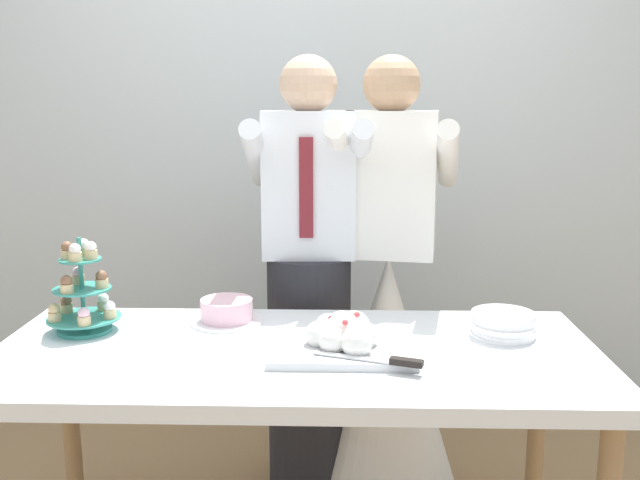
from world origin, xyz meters
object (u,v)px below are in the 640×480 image
(main_cake_tray, at_px, (343,339))
(plate_stack, at_px, (504,324))
(cupcake_stand, at_px, (83,295))
(person_groom, at_px, (309,300))
(dessert_table, at_px, (295,373))
(round_cake, at_px, (227,312))
(person_bride, at_px, (387,340))

(main_cake_tray, xyz_separation_m, plate_stack, (0.50, 0.16, -0.00))
(cupcake_stand, xyz_separation_m, person_groom, (0.69, 0.48, -0.15))
(main_cake_tray, xyz_separation_m, person_groom, (-0.13, 0.64, -0.07))
(cupcake_stand, distance_m, plate_stack, 1.32)
(dessert_table, distance_m, round_cake, 0.36)
(person_bride, bearing_deg, dessert_table, -116.49)
(main_cake_tray, xyz_separation_m, person_bride, (0.17, 0.66, -0.23))
(plate_stack, height_order, round_cake, round_cake)
(plate_stack, bearing_deg, cupcake_stand, 179.69)
(cupcake_stand, height_order, person_groom, person_groom)
(round_cake, bearing_deg, dessert_table, -45.52)
(plate_stack, bearing_deg, round_cake, 172.90)
(round_cake, bearing_deg, plate_stack, -7.10)
(cupcake_stand, bearing_deg, plate_stack, -0.31)
(plate_stack, relative_size, person_bride, 0.12)
(plate_stack, xyz_separation_m, person_bride, (-0.33, 0.50, -0.23))
(dessert_table, bearing_deg, round_cake, 134.48)
(plate_stack, relative_size, person_groom, 0.12)
(dessert_table, relative_size, round_cake, 7.50)
(person_groom, height_order, person_bride, same)
(cupcake_stand, distance_m, person_bride, 1.15)
(main_cake_tray, bearing_deg, round_cake, 145.03)
(main_cake_tray, bearing_deg, dessert_table, 171.12)
(plate_stack, height_order, person_bride, person_bride)
(person_groom, relative_size, person_bride, 1.00)
(round_cake, xyz_separation_m, person_bride, (0.56, 0.39, -0.23))
(person_groom, bearing_deg, main_cake_tray, -78.73)
(cupcake_stand, bearing_deg, person_bride, 26.22)
(dessert_table, height_order, plate_stack, plate_stack)
(person_bride, bearing_deg, main_cake_tray, -104.85)
(main_cake_tray, bearing_deg, cupcake_stand, 168.62)
(main_cake_tray, relative_size, round_cake, 1.79)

